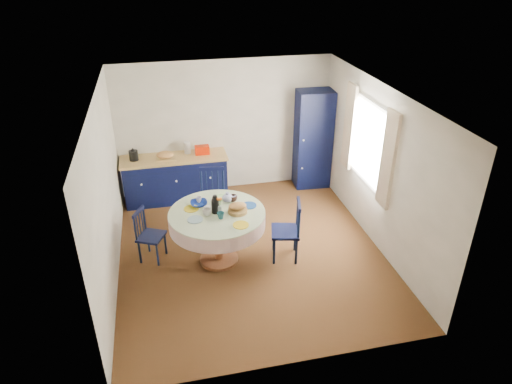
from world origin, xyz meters
TOP-DOWN VIEW (x-y plane):
  - floor at (0.00, 0.00)m, footprint 4.50×4.50m
  - ceiling at (0.00, 0.00)m, footprint 4.50×4.50m
  - wall_back at (0.00, 2.25)m, footprint 4.00×0.02m
  - wall_left at (-2.00, 0.00)m, footprint 0.02×4.50m
  - wall_right at (2.00, 0.00)m, footprint 0.02×4.50m
  - window at (1.95, 0.30)m, footprint 0.10×1.74m
  - kitchen_counter at (-1.00, 1.96)m, footprint 1.92×0.61m
  - pantry_cabinet at (1.66, 2.00)m, footprint 0.69×0.51m
  - dining_table at (-0.51, -0.13)m, footprint 1.40×1.40m
  - chair_left at (-1.51, 0.15)m, footprint 0.48×0.49m
  - chair_far at (-0.44, 0.92)m, footprint 0.51×0.49m
  - chair_right at (0.52, -0.27)m, footprint 0.50×0.52m
  - mug_a at (-0.66, -0.18)m, footprint 0.13×0.13m
  - mug_b at (-0.48, -0.31)m, footprint 0.10×0.10m
  - mug_c at (-0.23, 0.14)m, footprint 0.12×0.12m
  - mug_d at (-0.73, 0.22)m, footprint 0.10×0.10m
  - cobalt_bowl at (-0.74, 0.12)m, footprint 0.25×0.25m

SIDE VIEW (x-z plane):
  - floor at x=0.00m, z-range 0.00..0.00m
  - chair_left at x=-1.51m, z-range 0.01..0.84m
  - kitchen_counter at x=-1.00m, z-range -0.10..0.99m
  - chair_right at x=0.52m, z-range 0.01..0.97m
  - chair_far at x=-0.44m, z-range 0.01..1.02m
  - dining_table at x=-0.51m, z-range 0.16..1.29m
  - cobalt_bowl at x=-0.74m, z-range 0.85..0.91m
  - mug_d at x=-0.73m, z-range 0.85..0.94m
  - mug_b at x=-0.48m, z-range 0.85..0.95m
  - mug_c at x=-0.23m, z-range 0.85..0.95m
  - mug_a at x=-0.66m, z-range 0.85..0.95m
  - pantry_cabinet at x=1.66m, z-range 0.00..1.91m
  - wall_back at x=0.00m, z-range 0.00..2.50m
  - wall_left at x=-2.00m, z-range 0.00..2.50m
  - wall_right at x=2.00m, z-range 0.00..2.50m
  - window at x=1.95m, z-range 0.80..2.25m
  - ceiling at x=0.00m, z-range 2.50..2.50m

